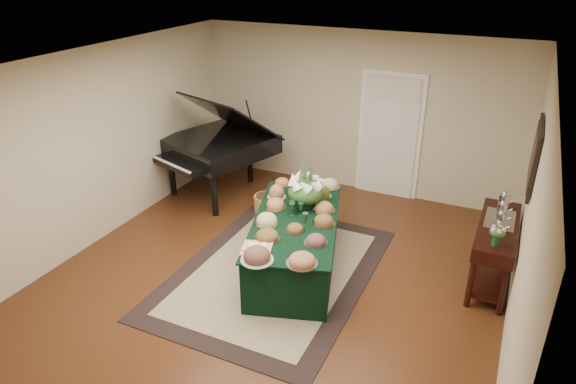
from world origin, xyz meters
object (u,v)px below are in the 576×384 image
at_px(floral_centerpiece, 306,187).
at_px(mahogany_sideboard, 496,238).
at_px(buffet_table, 295,244).
at_px(grand_piano, 219,145).

height_order(floral_centerpiece, mahogany_sideboard, floral_centerpiece).
bearing_deg(buffet_table, grand_piano, 143.49).
relative_size(buffet_table, mahogany_sideboard, 1.69).
bearing_deg(floral_centerpiece, mahogany_sideboard, 8.45).
bearing_deg(floral_centerpiece, grand_piano, 150.34).
bearing_deg(mahogany_sideboard, floral_centerpiece, -171.55).
bearing_deg(mahogany_sideboard, buffet_table, -162.96).
bearing_deg(grand_piano, floral_centerpiece, -29.66).
distance_m(buffet_table, floral_centerpiece, 0.75).
xyz_separation_m(buffet_table, mahogany_sideboard, (2.36, 0.72, 0.28)).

